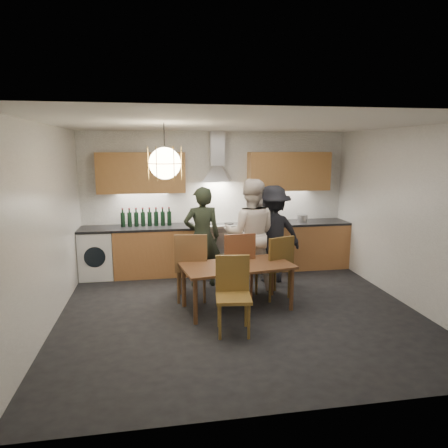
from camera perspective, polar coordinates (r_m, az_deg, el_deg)
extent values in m
plane|color=black|center=(5.82, 2.24, -12.37)|extent=(5.00, 5.00, 0.00)
cube|color=white|center=(7.64, -1.14, 3.32)|extent=(5.00, 0.02, 2.60)
cube|color=white|center=(3.34, 10.35, -6.57)|extent=(5.00, 0.02, 2.60)
cube|color=white|center=(5.51, -24.01, -0.49)|extent=(0.02, 4.50, 2.60)
cube|color=white|center=(6.44, 24.67, 0.95)|extent=(0.02, 4.50, 2.60)
cube|color=white|center=(5.37, 2.45, 14.09)|extent=(5.00, 4.50, 0.02)
cube|color=#C9864D|center=(7.43, -9.79, -3.89)|extent=(1.45, 0.60, 0.86)
cube|color=#C9864D|center=(7.86, 9.92, -3.08)|extent=(2.05, 0.60, 0.86)
cube|color=white|center=(7.51, -17.66, -4.13)|extent=(0.58, 0.58, 0.85)
cube|color=black|center=(7.34, -12.25, -0.56)|extent=(2.05, 0.62, 0.04)
cube|color=black|center=(7.77, 10.02, 0.14)|extent=(2.05, 0.62, 0.04)
cube|color=silver|center=(7.52, -0.78, -3.80)|extent=(0.90, 0.60, 0.80)
cube|color=black|center=(7.25, -0.43, -4.50)|extent=(0.78, 0.02, 0.42)
cube|color=slate|center=(7.42, -0.79, -0.50)|extent=(0.90, 0.60, 0.08)
cube|color=silver|center=(7.16, -0.47, -0.43)|extent=(0.90, 0.08, 0.04)
cube|color=#BC8448|center=(7.33, -11.72, 7.19)|extent=(1.55, 0.35, 0.72)
cube|color=#BC8448|center=(7.74, 9.25, 7.44)|extent=(1.55, 0.35, 0.72)
cube|color=silver|center=(7.45, -1.02, 10.76)|extent=(0.26, 0.22, 0.62)
cylinder|color=black|center=(5.14, -8.52, 11.35)|extent=(0.01, 0.01, 0.50)
sphere|color=#FFE0A5|center=(5.15, -8.44, 8.57)|extent=(0.40, 0.40, 0.40)
torus|color=gold|center=(5.15, -8.44, 8.57)|extent=(0.43, 0.43, 0.01)
cube|color=brown|center=(5.72, 1.91, -5.99)|extent=(1.66, 1.03, 0.03)
cylinder|color=brown|center=(5.33, -4.11, -11.02)|extent=(0.06, 0.06, 0.62)
cylinder|color=brown|center=(5.91, -5.75, -8.82)|extent=(0.06, 0.06, 0.62)
cylinder|color=brown|center=(5.83, 9.64, -9.19)|extent=(0.06, 0.06, 0.62)
cylinder|color=brown|center=(6.37, 6.85, -7.40)|extent=(0.06, 0.06, 0.62)
cube|color=brown|center=(6.14, -4.67, -6.08)|extent=(0.53, 0.53, 0.05)
cube|color=brown|center=(5.86, -4.76, -4.04)|extent=(0.48, 0.10, 0.52)
cylinder|color=brown|center=(6.41, -2.85, -7.86)|extent=(0.04, 0.04, 0.49)
cylinder|color=brown|center=(6.04, -2.82, -9.02)|extent=(0.04, 0.04, 0.49)
cylinder|color=brown|center=(6.42, -6.33, -7.88)|extent=(0.04, 0.04, 0.49)
cylinder|color=brown|center=(6.05, -6.52, -9.04)|extent=(0.04, 0.04, 0.49)
cube|color=brown|center=(6.21, 1.76, -5.91)|extent=(0.50, 0.50, 0.04)
cube|color=brown|center=(5.94, 2.28, -3.89)|extent=(0.47, 0.07, 0.52)
cylinder|color=brown|center=(6.51, 2.96, -7.56)|extent=(0.04, 0.04, 0.48)
cylinder|color=brown|center=(6.17, 3.93, -8.64)|extent=(0.04, 0.04, 0.48)
cylinder|color=brown|center=(6.43, -0.35, -7.80)|extent=(0.04, 0.04, 0.48)
cylinder|color=brown|center=(6.07, 0.43, -8.92)|extent=(0.04, 0.04, 0.48)
cube|color=brown|center=(6.26, 7.00, -6.10)|extent=(0.57, 0.57, 0.04)
cube|color=brown|center=(6.04, 8.20, -4.15)|extent=(0.44, 0.19, 0.49)
cylinder|color=brown|center=(6.58, 7.29, -7.56)|extent=(0.04, 0.04, 0.46)
cylinder|color=brown|center=(6.31, 9.28, -8.42)|extent=(0.04, 0.04, 0.46)
cylinder|color=brown|center=(6.38, 4.66, -8.10)|extent=(0.04, 0.04, 0.46)
cylinder|color=brown|center=(6.10, 6.59, -9.03)|extent=(0.04, 0.04, 0.46)
cube|color=brown|center=(5.03, 1.36, -10.50)|extent=(0.48, 0.48, 0.04)
cube|color=brown|center=(5.13, 1.22, -7.03)|extent=(0.43, 0.09, 0.47)
cylinder|color=brown|center=(4.95, -0.59, -13.88)|extent=(0.04, 0.04, 0.44)
cylinder|color=brown|center=(5.27, -0.73, -12.30)|extent=(0.04, 0.04, 0.44)
cylinder|color=brown|center=(4.98, 3.56, -13.77)|extent=(0.04, 0.04, 0.44)
cylinder|color=brown|center=(5.30, 3.14, -12.21)|extent=(0.04, 0.04, 0.44)
imported|color=black|center=(6.65, -3.14, -1.85)|extent=(0.63, 0.43, 1.68)
imported|color=silver|center=(6.58, 3.79, -1.41)|extent=(1.02, 0.88, 1.81)
imported|color=black|center=(6.89, 6.91, -1.48)|extent=(1.18, 0.80, 1.68)
imported|color=silver|center=(7.60, 7.00, 0.48)|extent=(0.45, 0.45, 0.08)
cylinder|color=#B7B7BA|center=(7.78, 11.14, 0.76)|extent=(0.23, 0.23, 0.13)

